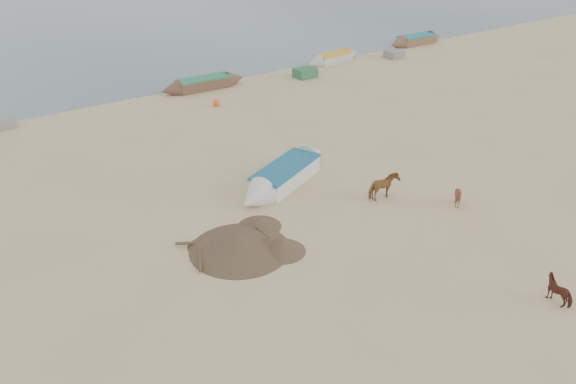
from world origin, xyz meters
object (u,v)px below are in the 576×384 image
at_px(calf_right, 560,290).
at_px(near_canoe, 286,174).
at_px(cow_adult, 383,187).
at_px(calf_front, 458,197).

bearing_deg(calf_right, near_canoe, -13.20).
distance_m(calf_right, near_canoe, 12.30).
bearing_deg(cow_adult, calf_front, -135.82).
height_order(calf_right, near_canoe, same).
bearing_deg(calf_front, calf_right, -21.90).
distance_m(calf_front, near_canoe, 7.61).
bearing_deg(calf_front, near_canoe, -143.41).
bearing_deg(calf_right, cow_adult, -25.41).
height_order(calf_front, near_canoe, calf_front).
bearing_deg(cow_adult, calf_right, -179.80).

